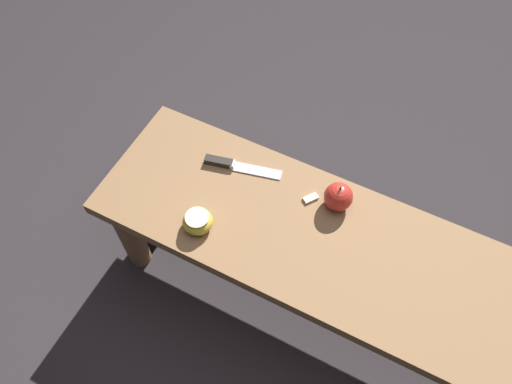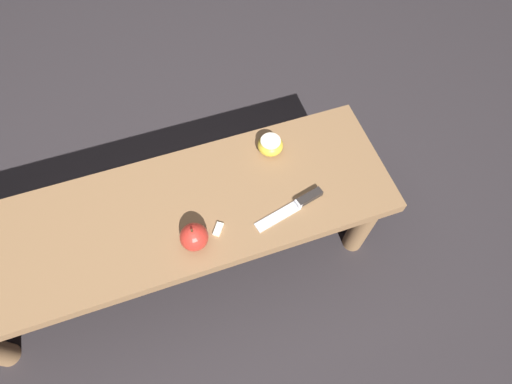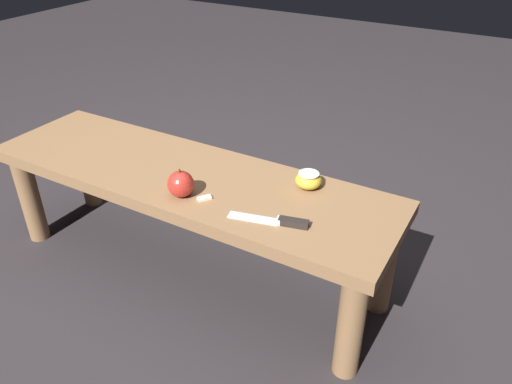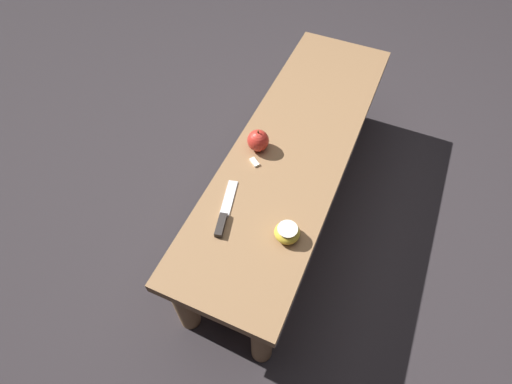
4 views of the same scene
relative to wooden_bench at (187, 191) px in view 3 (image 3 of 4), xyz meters
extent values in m
plane|color=#2D282B|center=(0.00, 0.00, -0.32)|extent=(8.00, 8.00, 0.00)
cube|color=olive|center=(0.00, 0.00, 0.05)|extent=(1.39, 0.41, 0.04)
cylinder|color=olive|center=(-0.63, -0.14, -0.15)|extent=(0.07, 0.07, 0.35)
cylinder|color=olive|center=(0.63, -0.14, -0.15)|extent=(0.07, 0.07, 0.35)
cylinder|color=olive|center=(-0.63, 0.14, -0.15)|extent=(0.07, 0.07, 0.35)
cylinder|color=olive|center=(0.63, 0.14, -0.15)|extent=(0.07, 0.07, 0.35)
cube|color=silver|center=(-0.32, 0.12, 0.07)|extent=(0.15, 0.06, 0.00)
cube|color=silver|center=(-0.39, 0.10, 0.08)|extent=(0.02, 0.03, 0.02)
cube|color=#282321|center=(-0.43, 0.09, 0.08)|extent=(0.08, 0.04, 0.02)
sphere|color=red|center=(-0.07, 0.12, 0.11)|extent=(0.08, 0.08, 0.08)
cylinder|color=#4C3319|center=(-0.07, 0.12, 0.15)|extent=(0.01, 0.01, 0.01)
ellipsoid|color=gold|center=(-0.38, -0.11, 0.09)|extent=(0.08, 0.08, 0.05)
cylinder|color=white|center=(-0.38, -0.11, 0.12)|extent=(0.06, 0.06, 0.00)
cube|color=white|center=(-0.14, 0.10, 0.07)|extent=(0.04, 0.04, 0.01)
camera|label=1|loc=(0.04, -0.61, 1.24)|focal=35.00mm
camera|label=2|loc=(-0.10, 0.56, 1.12)|focal=28.00mm
camera|label=3|loc=(-0.89, 1.09, 0.85)|focal=35.00mm
camera|label=4|loc=(-0.98, -0.27, 1.16)|focal=28.00mm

